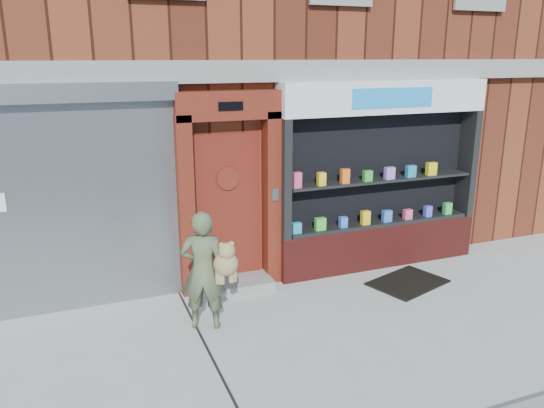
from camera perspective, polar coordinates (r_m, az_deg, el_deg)
ground at (r=6.86m, az=6.56°, el=-13.76°), size 80.00×80.00×0.00m
building at (r=11.62m, az=-7.36°, el=18.71°), size 12.00×8.16×8.00m
shutter_bay at (r=7.37m, az=-21.79°, el=1.67°), size 3.10×0.30×3.04m
red_door_bay at (r=7.66m, az=-4.58°, el=1.25°), size 1.52×0.58×2.90m
pharmacy_bay at (r=8.67m, az=11.54°, el=2.10°), size 3.50×0.41×3.00m
woman at (r=6.71m, az=-7.13°, el=-7.00°), size 0.75×0.55×1.54m
doormat at (r=8.45m, az=14.38°, el=-8.17°), size 1.31×1.09×0.03m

